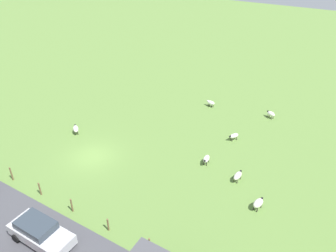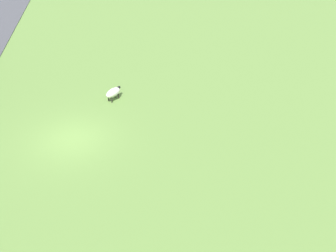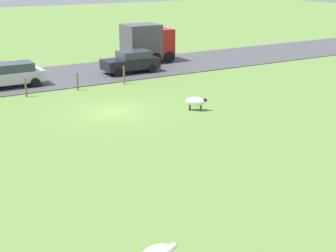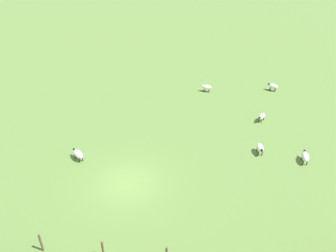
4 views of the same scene
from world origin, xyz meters
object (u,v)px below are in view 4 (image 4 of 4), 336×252
sheep_1 (273,86)px  sheep_4 (305,157)px  sheep_0 (260,148)px  sheep_5 (78,154)px  sheep_3 (262,116)px  sheep_6 (207,87)px

sheep_1 → sheep_4: size_ratio=0.87×
sheep_4 → sheep_0: bearing=-102.6°
sheep_1 → sheep_5: sheep_5 is taller
sheep_5 → sheep_1: bearing=129.4°
sheep_4 → sheep_5: 16.90m
sheep_0 → sheep_5: bearing=-80.7°
sheep_0 → sheep_3: 4.92m
sheep_0 → sheep_1: 11.46m
sheep_1 → sheep_5: size_ratio=0.90×
sheep_0 → sheep_6: bearing=-157.7°
sheep_0 → sheep_4: bearing=77.4°
sheep_5 → sheep_6: (-12.45, 9.44, -0.02)m
sheep_0 → sheep_1: bearing=166.7°
sheep_6 → sheep_4: bearing=34.1°
sheep_3 → sheep_5: size_ratio=0.94×
sheep_0 → sheep_1: same height
sheep_1 → sheep_6: (0.94, -6.83, -0.02)m
sheep_0 → sheep_3: sheep_0 is taller
sheep_0 → sheep_5: sheep_5 is taller
sheep_4 → sheep_6: 13.19m
sheep_5 → sheep_6: bearing=142.8°
sheep_0 → sheep_3: (-4.87, 0.72, -0.05)m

